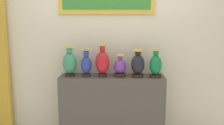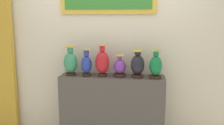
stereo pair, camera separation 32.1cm
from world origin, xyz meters
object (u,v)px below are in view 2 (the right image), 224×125
object	(u,v)px
vase_crimson	(102,62)
vase_cobalt	(86,64)
vase_jade	(71,62)
vase_emerald	(156,66)
vase_onyx	(138,65)
vase_violet	(120,67)

from	to	relation	value
vase_crimson	vase_cobalt	bearing A→B (deg)	-177.97
vase_jade	vase_crimson	world-z (taller)	vase_crimson
vase_jade	vase_emerald	distance (m)	1.14
vase_cobalt	vase_jade	bearing A→B (deg)	175.09
vase_onyx	vase_emerald	xyz separation A→B (m)	(0.23, -0.01, -0.01)
vase_jade	vase_violet	xyz separation A→B (m)	(0.67, -0.00, -0.05)
vase_jade	vase_emerald	bearing A→B (deg)	-1.41
vase_violet	vase_onyx	world-z (taller)	vase_onyx
vase_emerald	vase_jade	bearing A→B (deg)	178.59
vase_violet	vase_emerald	bearing A→B (deg)	-3.06
vase_jade	vase_violet	world-z (taller)	vase_jade
vase_cobalt	vase_emerald	world-z (taller)	same
vase_crimson	vase_violet	xyz separation A→B (m)	(0.23, 0.01, -0.06)
vase_jade	vase_cobalt	bearing A→B (deg)	-4.91
vase_crimson	vase_onyx	distance (m)	0.47
vase_onyx	vase_emerald	distance (m)	0.23
vase_violet	vase_crimson	bearing A→B (deg)	-177.89
vase_crimson	vase_onyx	world-z (taller)	vase_crimson
vase_violet	vase_emerald	world-z (taller)	vase_emerald
vase_crimson	vase_onyx	xyz separation A→B (m)	(0.47, -0.01, -0.02)
vase_violet	vase_emerald	xyz separation A→B (m)	(0.47, -0.02, 0.03)
vase_violet	vase_onyx	xyz separation A→B (m)	(0.23, -0.02, 0.04)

